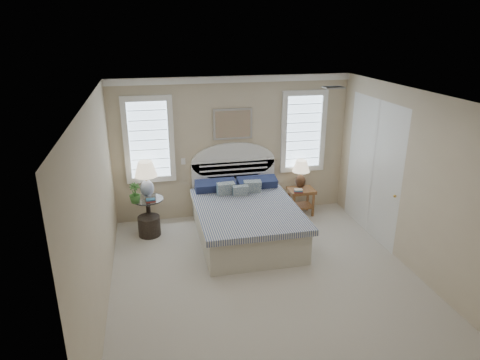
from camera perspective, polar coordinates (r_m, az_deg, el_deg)
name	(u,v)px	position (r m, az deg, el deg)	size (l,w,h in m)	color
floor	(267,281)	(6.50, 3.59, -13.27)	(4.50, 5.00, 0.01)	beige
ceiling	(271,97)	(5.50, 4.20, 10.96)	(4.50, 5.00, 0.01)	silver
wall_back	(233,148)	(8.17, -0.99, 4.31)	(4.50, 0.02, 2.70)	#C3B092
wall_left	(97,211)	(5.70, -18.47, -3.91)	(0.02, 5.00, 2.70)	#C3B092
wall_right	(416,184)	(6.81, 22.37, -0.49)	(0.02, 5.00, 2.70)	#C3B092
crown_molding	(233,79)	(7.87, -0.98, 13.30)	(4.50, 0.08, 0.12)	white
hvac_vent	(334,87)	(6.66, 12.37, 11.97)	(0.30, 0.20, 0.02)	#B2B2B2
switch_plate	(183,161)	(8.08, -7.58, 2.49)	(0.08, 0.01, 0.12)	white
window_left	(149,140)	(7.93, -12.06, 5.26)	(0.90, 0.06, 1.60)	#C9E6FE
window_right	(303,132)	(8.46, 8.42, 6.41)	(0.90, 0.06, 1.60)	#C9E6FE
painting	(233,124)	(8.01, -0.95, 7.47)	(0.74, 0.04, 0.58)	silver
closet_door	(373,168)	(7.80, 17.28, 1.48)	(0.02, 1.80, 2.40)	silver
bed	(245,216)	(7.54, 0.63, -4.88)	(1.72, 2.28, 1.47)	beige
side_table_left	(149,211)	(7.92, -12.09, -4.09)	(0.56, 0.56, 0.63)	black
nightstand_right	(301,196)	(8.50, 8.15, -2.12)	(0.50, 0.40, 0.53)	#9A5A32
floor_pot	(149,226)	(7.84, -12.00, -6.01)	(0.39, 0.39, 0.36)	black
lamp_left	(146,175)	(7.81, -12.42, 0.65)	(0.46, 0.46, 0.66)	silver
lamp_right	(301,171)	(8.46, 8.12, 1.24)	(0.43, 0.43, 0.55)	black
potted_plant	(135,193)	(7.64, -13.85, -1.73)	(0.20, 0.20, 0.36)	#396B2A
books_left	(151,200)	(7.69, -11.82, -2.66)	(0.18, 0.14, 0.05)	maroon
books_right	(298,191)	(8.27, 7.80, -1.44)	(0.19, 0.16, 0.07)	maroon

